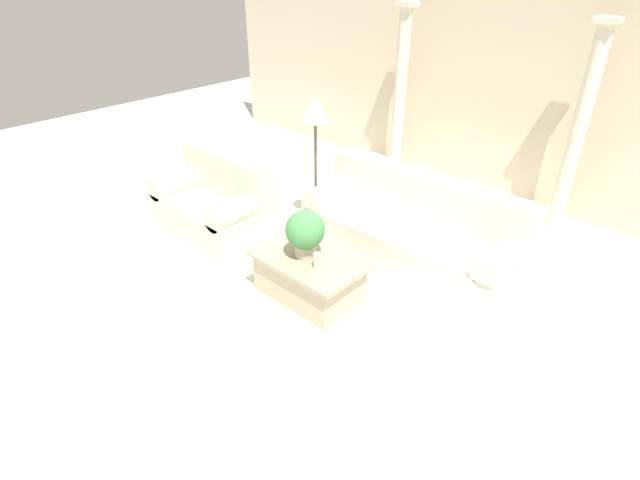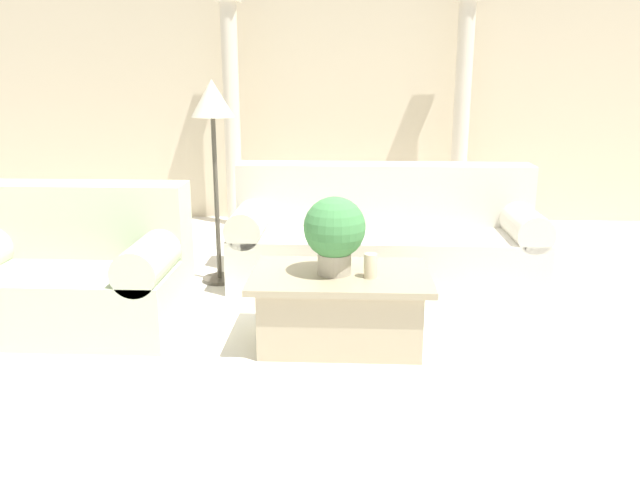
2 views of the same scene
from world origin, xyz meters
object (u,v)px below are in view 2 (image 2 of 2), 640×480
(sofa_long, at_px, (384,235))
(potted_plant, at_px, (335,231))
(loveseat, at_px, (75,270))
(floor_lamp, at_px, (213,116))
(coffee_table, at_px, (340,307))

(sofa_long, relative_size, potted_plant, 5.10)
(loveseat, bearing_deg, floor_lamp, 49.01)
(loveseat, distance_m, coffee_table, 1.81)
(loveseat, distance_m, potted_plant, 1.80)
(coffee_table, xyz_separation_m, floor_lamp, (-1.00, 1.15, 1.09))
(potted_plant, bearing_deg, loveseat, 171.50)
(sofa_long, relative_size, floor_lamp, 1.52)
(sofa_long, xyz_separation_m, potted_plant, (-0.37, -1.31, 0.36))
(loveseat, xyz_separation_m, floor_lamp, (0.78, 0.90, 0.95))
(sofa_long, height_order, coffee_table, sofa_long)
(coffee_table, relative_size, floor_lamp, 0.69)
(floor_lamp, bearing_deg, sofa_long, 6.41)
(sofa_long, height_order, potted_plant, potted_plant)
(potted_plant, bearing_deg, sofa_long, 74.22)
(floor_lamp, bearing_deg, potted_plant, -50.33)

